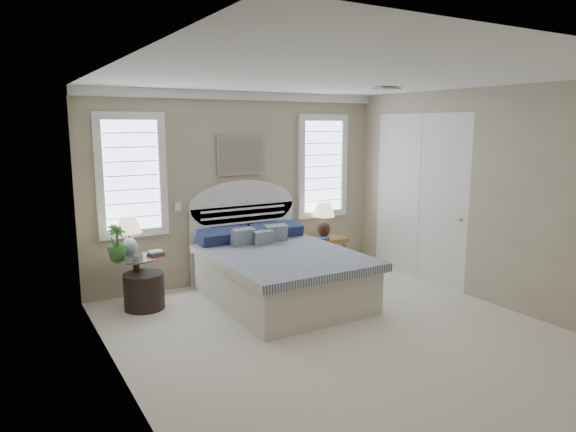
{
  "coord_description": "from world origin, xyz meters",
  "views": [
    {
      "loc": [
        -3.15,
        -4.18,
        2.23
      ],
      "look_at": [
        -0.09,
        1.0,
        1.17
      ],
      "focal_mm": 32.0,
      "sensor_mm": 36.0,
      "label": 1
    }
  ],
  "objects_px": {
    "floor_pot": "(144,291)",
    "lamp_right": "(324,215)",
    "side_table_left": "(137,276)",
    "nightstand_right": "(328,247)",
    "lamp_left": "(129,232)",
    "bed": "(276,269)"
  },
  "relations": [
    {
      "from": "floor_pot",
      "to": "lamp_right",
      "type": "xyz_separation_m",
      "value": [
        2.89,
        0.33,
        0.64
      ]
    },
    {
      "from": "side_table_left",
      "to": "lamp_right",
      "type": "bearing_deg",
      "value": 4.06
    },
    {
      "from": "nightstand_right",
      "to": "lamp_left",
      "type": "bearing_deg",
      "value": 179.57
    },
    {
      "from": "side_table_left",
      "to": "lamp_right",
      "type": "height_order",
      "value": "lamp_right"
    },
    {
      "from": "side_table_left",
      "to": "lamp_left",
      "type": "xyz_separation_m",
      "value": [
        -0.04,
        0.12,
        0.55
      ]
    },
    {
      "from": "bed",
      "to": "lamp_right",
      "type": "distance_m",
      "value": 1.59
    },
    {
      "from": "bed",
      "to": "lamp_right",
      "type": "height_order",
      "value": "bed"
    },
    {
      "from": "bed",
      "to": "lamp_right",
      "type": "xyz_separation_m",
      "value": [
        1.29,
        0.8,
        0.48
      ]
    },
    {
      "from": "bed",
      "to": "floor_pot",
      "type": "relative_size",
      "value": 4.64
    },
    {
      "from": "nightstand_right",
      "to": "lamp_right",
      "type": "distance_m",
      "value": 0.49
    },
    {
      "from": "side_table_left",
      "to": "nightstand_right",
      "type": "distance_m",
      "value": 2.95
    },
    {
      "from": "bed",
      "to": "nightstand_right",
      "type": "xyz_separation_m",
      "value": [
        1.3,
        0.69,
        0.0
      ]
    },
    {
      "from": "side_table_left",
      "to": "lamp_left",
      "type": "height_order",
      "value": "lamp_left"
    },
    {
      "from": "bed",
      "to": "lamp_left",
      "type": "distance_m",
      "value": 1.91
    },
    {
      "from": "lamp_left",
      "to": "lamp_right",
      "type": "xyz_separation_m",
      "value": [
        2.98,
        0.09,
        -0.07
      ]
    },
    {
      "from": "lamp_left",
      "to": "nightstand_right",
      "type": "bearing_deg",
      "value": -0.43
    },
    {
      "from": "side_table_left",
      "to": "floor_pot",
      "type": "xyz_separation_m",
      "value": [
        0.05,
        -0.12,
        -0.16
      ]
    },
    {
      "from": "nightstand_right",
      "to": "lamp_left",
      "type": "height_order",
      "value": "lamp_left"
    },
    {
      "from": "floor_pot",
      "to": "lamp_left",
      "type": "relative_size",
      "value": 0.98
    },
    {
      "from": "bed",
      "to": "floor_pot",
      "type": "height_order",
      "value": "bed"
    },
    {
      "from": "side_table_left",
      "to": "bed",
      "type": "bearing_deg",
      "value": -19.74
    },
    {
      "from": "side_table_left",
      "to": "nightstand_right",
      "type": "bearing_deg",
      "value": 1.94
    }
  ]
}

